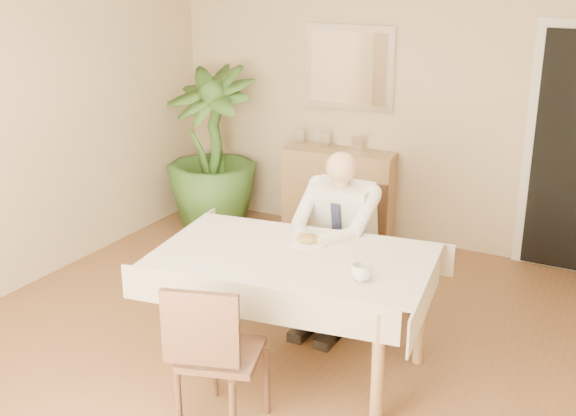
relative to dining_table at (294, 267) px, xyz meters
The scene contains 16 objects.
room 0.66m from the dining_table, 150.39° to the right, with size 5.00×5.02×2.60m.
mirror 2.62m from the dining_table, 106.31° to the left, with size 0.86×0.04×0.76m.
dining_table is the anchor object (origin of this frame).
chair_far 0.90m from the dining_table, 90.00° to the left, with size 0.46×0.46×0.96m.
chair_near 0.85m from the dining_table, 93.33° to the right, with size 0.52×0.53×0.88m.
seated_man 0.59m from the dining_table, 90.00° to the left, with size 0.48×0.72×1.24m.
plate 0.23m from the dining_table, 91.55° to the left, with size 0.26×0.26×0.02m, color white.
food 0.24m from the dining_table, 91.55° to the left, with size 0.14×0.14×0.06m, color brown.
knife 0.19m from the dining_table, 76.91° to the left, with size 0.01×0.01×0.13m, color silver.
fork 0.19m from the dining_table, 107.14° to the left, with size 0.01×0.01×0.13m, color silver.
coffee_mug 0.56m from the dining_table, 16.32° to the right, with size 0.12×0.12×0.10m, color white.
sideboard 2.34m from the dining_table, 107.35° to the left, with size 1.03×0.35×0.82m, color olive.
photo_frame_left 2.54m from the dining_table, 116.71° to the left, with size 0.10×0.02×0.14m, color silver.
photo_frame_center 2.42m from the dining_table, 111.14° to the left, with size 0.10×0.02×0.14m, color silver.
photo_frame_right 2.33m from the dining_table, 103.56° to the left, with size 0.10×0.02×0.14m, color silver.
potted_palm 2.64m from the dining_table, 135.08° to the left, with size 0.86×0.86×1.54m, color #2A4D1A.
Camera 1 is at (2.10, -3.54, 2.50)m, focal length 45.00 mm.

